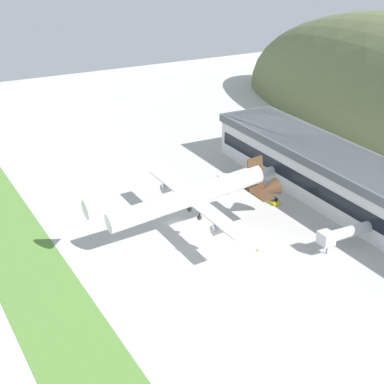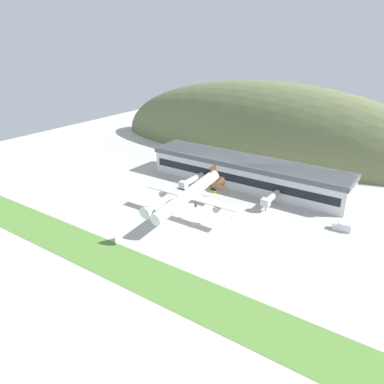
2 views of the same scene
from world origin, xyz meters
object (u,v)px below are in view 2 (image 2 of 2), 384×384
object	(u,v)px
terminal_building	(246,171)
traffic_cone_0	(232,217)
service_car_0	(183,190)
fuel_truck	(343,227)
jetway_0	(191,180)
cargo_airplane	(189,195)
service_car_1	(213,191)
jetway_1	(270,198)

from	to	relation	value
terminal_building	traffic_cone_0	xyz separation A→B (m)	(11.03, -33.20, -6.94)
service_car_0	fuel_truck	size ratio (longest dim) A/B	0.60
jetway_0	service_car_0	bearing A→B (deg)	-109.45
cargo_airplane	traffic_cone_0	distance (m)	19.20
fuel_truck	traffic_cone_0	size ratio (longest dim) A/B	11.53
jetway_0	service_car_0	distance (m)	5.69
cargo_airplane	fuel_truck	bearing A→B (deg)	24.29
terminal_building	traffic_cone_0	size ratio (longest dim) A/B	163.86
cargo_airplane	service_car_1	size ratio (longest dim) A/B	12.35
jetway_1	cargo_airplane	xyz separation A→B (m)	(-21.96, -26.56, 5.72)
cargo_airplane	service_car_0	distance (m)	28.68
cargo_airplane	traffic_cone_0	size ratio (longest dim) A/B	85.85
jetway_1	service_car_1	bearing A→B (deg)	178.35
jetway_0	service_car_0	world-z (taller)	jetway_0
jetway_0	jetway_1	distance (m)	38.27
service_car_1	fuel_truck	distance (m)	57.67
jetway_0	cargo_airplane	distance (m)	30.26
fuel_truck	cargo_airplane	bearing A→B (deg)	-155.71
service_car_0	service_car_1	xyz separation A→B (m)	(12.03, 6.80, 0.02)
jetway_0	cargo_airplane	xyz separation A→B (m)	(16.27, -24.87, 5.72)
terminal_building	service_car_1	bearing A→B (deg)	-118.73
terminal_building	traffic_cone_0	bearing A→B (deg)	-71.62
traffic_cone_0	jetway_1	bearing A→B (deg)	64.09
traffic_cone_0	fuel_truck	bearing A→B (deg)	19.91
traffic_cone_0	cargo_airplane	bearing A→B (deg)	-145.08
cargo_airplane	terminal_building	bearing A→B (deg)	86.41
terminal_building	cargo_airplane	world-z (taller)	cargo_airplane
jetway_0	fuel_truck	world-z (taller)	jetway_0
jetway_1	traffic_cone_0	xyz separation A→B (m)	(-8.25, -16.98, -3.71)
jetway_1	cargo_airplane	distance (m)	34.94
jetway_1	service_car_1	xyz separation A→B (m)	(-27.73, 0.80, -3.38)
jetway_0	service_car_1	bearing A→B (deg)	13.35
jetway_1	terminal_building	bearing A→B (deg)	139.94
terminal_building	service_car_0	size ratio (longest dim) A/B	23.61
cargo_airplane	service_car_0	bearing A→B (deg)	130.88
terminal_building	fuel_truck	distance (m)	53.10
jetway_1	traffic_cone_0	distance (m)	19.24
service_car_1	traffic_cone_0	bearing A→B (deg)	-42.39
service_car_0	fuel_truck	bearing A→B (deg)	2.30
cargo_airplane	jetway_1	bearing A→B (deg)	50.41
terminal_building	jetway_1	bearing A→B (deg)	-40.06
terminal_building	service_car_1	xyz separation A→B (m)	(-8.45, -15.41, -6.61)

